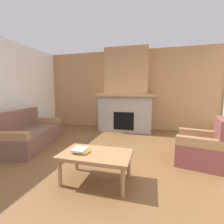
% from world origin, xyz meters
% --- Properties ---
extents(ground, '(9.00, 9.00, 0.00)m').
position_xyz_m(ground, '(0.00, 0.00, 0.00)').
color(ground, brown).
extents(wall_back_wood_panel, '(6.00, 0.12, 2.70)m').
position_xyz_m(wall_back_wood_panel, '(0.00, 3.00, 1.35)').
color(wall_back_wood_panel, '#A87A4C').
rests_on(wall_back_wood_panel, ground).
extents(fireplace, '(1.90, 0.82, 2.70)m').
position_xyz_m(fireplace, '(0.00, 2.62, 1.16)').
color(fireplace, gray).
rests_on(fireplace, ground).
extents(couch, '(1.24, 1.95, 0.85)m').
position_xyz_m(couch, '(-1.98, 0.47, 0.29)').
color(couch, brown).
rests_on(couch, ground).
extents(armchair, '(0.91, 0.91, 0.85)m').
position_xyz_m(armchair, '(1.77, 0.50, 0.29)').
color(armchair, brown).
rests_on(armchair, ground).
extents(coffee_table, '(1.00, 0.60, 0.43)m').
position_xyz_m(coffee_table, '(0.12, -0.53, 0.38)').
color(coffee_table, '#997047').
rests_on(coffee_table, ground).
extents(book_stack_near_edge, '(0.28, 0.21, 0.06)m').
position_xyz_m(book_stack_near_edge, '(-0.11, -0.57, 0.46)').
color(book_stack_near_edge, gold).
rests_on(book_stack_near_edge, coffee_table).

